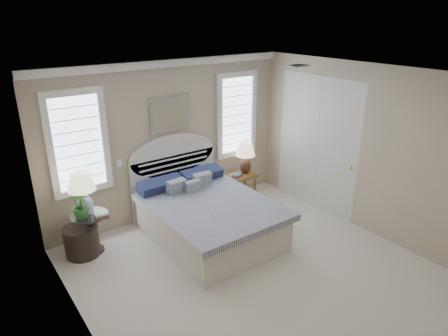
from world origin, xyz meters
TOP-DOWN VIEW (x-y plane):
  - floor at (0.00, 0.00)m, footprint 4.50×5.00m
  - ceiling at (0.00, 0.00)m, footprint 4.50×5.00m
  - wall_back at (0.00, 2.50)m, footprint 4.50×0.02m
  - wall_left at (-2.25, 0.00)m, footprint 0.02×5.00m
  - wall_right at (2.25, 0.00)m, footprint 0.02×5.00m
  - crown_molding at (0.00, 2.46)m, footprint 4.50×0.08m
  - hvac_vent at (1.20, 0.80)m, footprint 0.30×0.20m
  - switch_plate at (-0.95, 2.48)m, footprint 0.08×0.01m
  - window_left at (-1.55, 2.48)m, footprint 0.90×0.06m
  - window_right at (1.40, 2.48)m, footprint 0.90×0.06m
  - painting at (0.00, 2.46)m, footprint 0.74×0.04m
  - closet_door at (2.23, 1.20)m, footprint 0.02×1.80m
  - bed at (0.00, 1.46)m, footprint 1.72×2.28m
  - side_table_left at (-1.65, 2.05)m, footprint 0.56×0.56m
  - nightstand_right at (1.30, 2.15)m, footprint 0.50×0.40m
  - floor_pot at (-1.80, 2.06)m, footprint 0.54×0.54m
  - lamp_left at (-1.68, 2.11)m, footprint 0.53×0.53m
  - lamp_right at (1.39, 2.16)m, footprint 0.44×0.44m
  - potted_plant at (-1.77, 1.98)m, footprint 0.30×0.30m
  - books_left at (-1.54, 1.83)m, footprint 0.20×0.15m
  - books_right at (1.14, 2.09)m, footprint 0.21×0.18m

SIDE VIEW (x-z plane):
  - floor at x=0.00m, z-range -0.01..0.01m
  - floor_pot at x=-1.80m, z-range 0.00..0.46m
  - bed at x=0.00m, z-range -0.35..1.12m
  - nightstand_right at x=1.30m, z-range 0.12..0.65m
  - side_table_left at x=-1.65m, z-range 0.07..0.70m
  - books_right at x=1.14m, z-range 0.53..0.58m
  - books_left at x=-1.54m, z-range 0.63..0.71m
  - potted_plant at x=-1.77m, z-range 0.63..1.05m
  - lamp_right at x=1.39m, z-range 0.60..1.20m
  - lamp_left at x=-1.68m, z-range 0.70..1.36m
  - switch_plate at x=-0.95m, z-range 1.09..1.21m
  - closet_door at x=2.23m, z-range 0.00..2.40m
  - wall_back at x=0.00m, z-range 0.00..2.70m
  - wall_left at x=-2.25m, z-range 0.00..2.70m
  - wall_right at x=2.25m, z-range 0.00..2.70m
  - window_left at x=-1.55m, z-range 0.80..2.40m
  - window_right at x=1.40m, z-range 0.80..2.40m
  - painting at x=0.00m, z-range 1.53..2.11m
  - crown_molding at x=0.00m, z-range 2.58..2.70m
  - hvac_vent at x=1.20m, z-range 2.67..2.69m
  - ceiling at x=0.00m, z-range 2.70..2.71m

